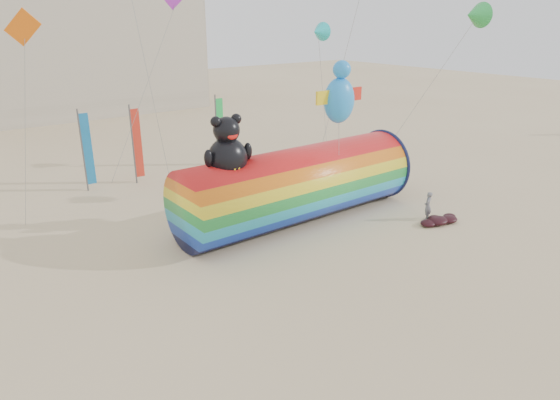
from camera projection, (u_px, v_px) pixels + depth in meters
ground at (291, 261)px, 22.57m from camera, size 160.00×160.00×0.00m
windsock_assembly at (298, 183)px, 26.52m from camera, size 13.67×4.16×6.30m
kite_handler at (428, 206)px, 26.94m from camera, size 0.68×0.60×1.57m
fabric_bundle at (439, 220)px, 26.68m from camera, size 2.62×1.35×0.41m
festival_banners at (151, 140)px, 33.26m from camera, size 10.21×0.52×5.20m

